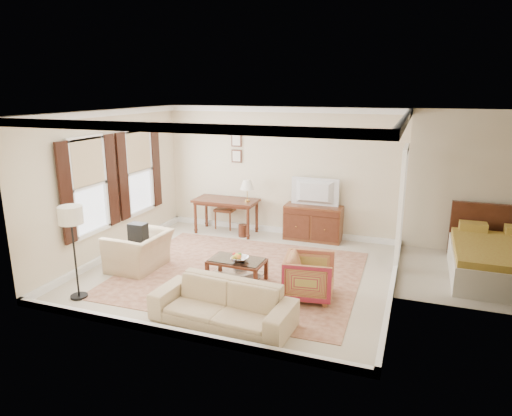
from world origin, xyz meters
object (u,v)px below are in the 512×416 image
Objects in this scene: sideboard at (313,223)px; coffee_table at (237,265)px; club_armchair at (139,245)px; writing_desk at (226,204)px; striped_armchair at (309,275)px; sofa at (222,298)px; tv at (314,184)px.

sideboard is 2.78m from coffee_table.
coffee_table is 0.92× the size of club_armchair.
writing_desk is 1.16× the size of sideboard.
sideboard is 1.60× the size of striped_armchair.
striped_armchair is at bearing -8.79° from coffee_table.
striped_armchair is at bearing -45.77° from writing_desk.
striped_armchair is 1.57m from sofa.
sofa is (2.31, -1.37, -0.07)m from club_armchair.
sideboard is 4.15m from sofa.
sideboard is at bearing 4.03° from striped_armchair.
tv is 1.02× the size of coffee_table.
sideboard is at bearing 89.51° from sofa.
writing_desk is 1.37× the size of club_armchair.
tv reaches higher than sideboard.
sofa is (1.66, -3.94, -0.29)m from writing_desk.
writing_desk is at bearing -174.55° from sideboard.
sideboard is 2.95m from striped_armchair.
tv is 0.49× the size of sofa.
sideboard is at bearing 5.45° from writing_desk.
writing_desk is 2.83m from coffee_table.
sideboard is (2.02, 0.19, -0.30)m from writing_desk.
coffee_table is 1.95m from club_armchair.
coffee_table is 1.50m from sofa.
striped_armchair is 0.74× the size of club_armchair.
tv reaches higher than writing_desk.
club_armchair is (-2.67, -2.76, 0.08)m from sideboard.
club_armchair is (-0.65, -2.57, -0.22)m from writing_desk.
club_armchair is (-2.67, -2.74, -0.81)m from tv.
sofa is at bearing 84.96° from tv.
coffee_table is (-0.74, -2.66, -0.97)m from tv.
striped_armchair is 0.38× the size of sofa.
sofa is at bearing -95.02° from sideboard.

